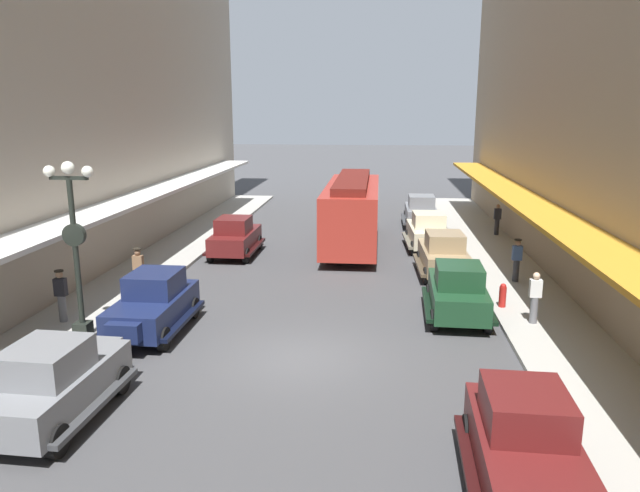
{
  "coord_description": "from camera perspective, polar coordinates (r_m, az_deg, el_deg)",
  "views": [
    {
      "loc": [
        2.09,
        -15.2,
        6.7
      ],
      "look_at": [
        0.0,
        6.0,
        1.8
      ],
      "focal_mm": 33.52,
      "sensor_mm": 36.0,
      "label": 1
    }
  ],
  "objects": [
    {
      "name": "lamp_post_with_clock",
      "position": [
        18.18,
        -22.35,
        0.18
      ],
      "size": [
        1.42,
        0.44,
        5.16
      ],
      "color": "black",
      "rests_on": "sidewalk_left"
    },
    {
      "name": "pedestrian_4",
      "position": [
        19.78,
        19.82,
        -4.62
      ],
      "size": [
        0.36,
        0.24,
        1.64
      ],
      "color": "slate",
      "rests_on": "sidewalk_right"
    },
    {
      "name": "pedestrian_1",
      "position": [
        20.42,
        -23.47,
        -4.33
      ],
      "size": [
        0.36,
        0.28,
        1.67
      ],
      "color": "slate",
      "rests_on": "sidewalk_left"
    },
    {
      "name": "pedestrian_0",
      "position": [
        22.58,
        -16.93,
        -2.21
      ],
      "size": [
        0.36,
        0.28,
        1.67
      ],
      "color": "#4C4238",
      "rests_on": "sidewalk_left"
    },
    {
      "name": "parked_car_4",
      "position": [
        24.93,
        11.71,
        -0.67
      ],
      "size": [
        2.26,
        4.3,
        1.84
      ],
      "color": "#997F5B",
      "rests_on": "ground"
    },
    {
      "name": "parked_car_3",
      "position": [
        20.03,
        13.01,
        -4.09
      ],
      "size": [
        2.24,
        4.3,
        1.84
      ],
      "color": "#193D23",
      "rests_on": "ground"
    },
    {
      "name": "parked_car_1",
      "position": [
        29.49,
        10.24,
        1.49
      ],
      "size": [
        2.31,
        4.32,
        1.84
      ],
      "color": "beige",
      "rests_on": "ground"
    },
    {
      "name": "parked_car_5",
      "position": [
        35.28,
        9.61,
        3.38
      ],
      "size": [
        2.16,
        4.27,
        1.84
      ],
      "color": "slate",
      "rests_on": "ground"
    },
    {
      "name": "pedestrian_2",
      "position": [
        24.3,
        18.27,
        -1.25
      ],
      "size": [
        0.36,
        0.28,
        1.67
      ],
      "color": "#2D2D33",
      "rests_on": "sidewalk_right"
    },
    {
      "name": "sidewalk_right",
      "position": [
        17.45,
        23.63,
        -10.52
      ],
      "size": [
        3.0,
        60.0,
        0.15
      ],
      "primitive_type": "cube",
      "color": "#A8A59E",
      "rests_on": "ground"
    },
    {
      "name": "ground_plane",
      "position": [
        16.75,
        -2.05,
        -10.65
      ],
      "size": [
        200.0,
        200.0,
        0.0
      ],
      "primitive_type": "plane",
      "color": "#424244"
    },
    {
      "name": "sidewalk_left",
      "position": [
        19.16,
        -25.15,
        -8.57
      ],
      "size": [
        3.0,
        60.0,
        0.15
      ],
      "primitive_type": "cube",
      "color": "#A8A59E",
      "rests_on": "ground"
    },
    {
      "name": "fire_hydrant",
      "position": [
        21.16,
        17.04,
        -4.5
      ],
      "size": [
        0.24,
        0.24,
        0.82
      ],
      "color": "#B21E19",
      "rests_on": "sidewalk_right"
    },
    {
      "name": "streetcar",
      "position": [
        29.34,
        3.1,
        3.52
      ],
      "size": [
        2.53,
        9.6,
        3.46
      ],
      "color": "#A52D23",
      "rests_on": "ground"
    },
    {
      "name": "parked_car_2",
      "position": [
        14.51,
        -24.06,
        -11.62
      ],
      "size": [
        2.27,
        4.31,
        1.84
      ],
      "color": "slate",
      "rests_on": "ground"
    },
    {
      "name": "pedestrian_3",
      "position": [
        33.05,
        16.57,
        2.46
      ],
      "size": [
        0.36,
        0.24,
        1.64
      ],
      "color": "#2D2D33",
      "rests_on": "sidewalk_right"
    },
    {
      "name": "parked_car_6",
      "position": [
        11.68,
        19.07,
        -17.36
      ],
      "size": [
        2.24,
        4.3,
        1.84
      ],
      "color": "#591919",
      "rests_on": "ground"
    },
    {
      "name": "parked_car_7",
      "position": [
        18.99,
        -15.64,
        -5.19
      ],
      "size": [
        2.17,
        4.27,
        1.84
      ],
      "color": "#19234C",
      "rests_on": "ground"
    },
    {
      "name": "parked_car_0",
      "position": [
        28.04,
        -8.11,
        0.98
      ],
      "size": [
        2.16,
        4.27,
        1.84
      ],
      "color": "#591919",
      "rests_on": "ground"
    }
  ]
}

